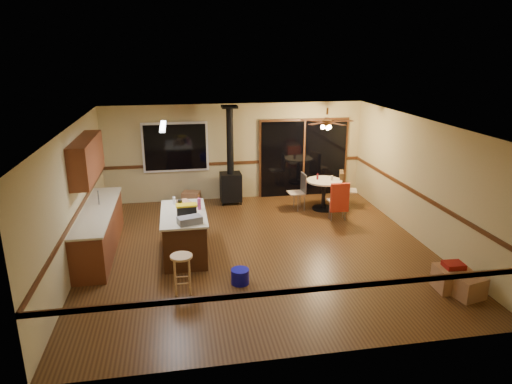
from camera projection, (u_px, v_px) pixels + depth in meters
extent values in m
plane|color=#4C2E15|center=(259.00, 249.00, 9.45)|extent=(7.00, 7.00, 0.00)
plane|color=silver|center=(259.00, 124.00, 8.67)|extent=(7.00, 7.00, 0.00)
plane|color=tan|center=(236.00, 152.00, 12.35)|extent=(7.00, 0.00, 7.00)
plane|color=tan|center=(308.00, 269.00, 5.77)|extent=(7.00, 0.00, 7.00)
plane|color=tan|center=(74.00, 199.00, 8.48)|extent=(0.00, 7.00, 7.00)
plane|color=tan|center=(421.00, 181.00, 9.64)|extent=(0.00, 7.00, 7.00)
cube|color=black|center=(175.00, 147.00, 11.98)|extent=(1.72, 0.10, 1.32)
cube|color=black|center=(304.00, 159.00, 12.69)|extent=(2.52, 0.10, 2.10)
cube|color=brown|center=(99.00, 231.00, 9.26)|extent=(0.60, 3.00, 0.86)
cube|color=beige|center=(97.00, 210.00, 9.12)|extent=(0.64, 3.04, 0.04)
cube|color=brown|center=(87.00, 159.00, 8.99)|extent=(0.35, 2.00, 0.80)
cube|color=#402110|center=(184.00, 235.00, 9.07)|extent=(0.80, 1.60, 0.86)
cube|color=beige|center=(183.00, 214.00, 8.94)|extent=(0.88, 1.68, 0.04)
cube|color=black|center=(231.00, 187.00, 12.14)|extent=(0.55, 0.50, 0.75)
cylinder|color=black|center=(230.00, 140.00, 11.77)|extent=(0.18, 0.18, 1.77)
cylinder|color=brown|center=(327.00, 122.00, 11.14)|extent=(0.24, 0.24, 0.10)
cylinder|color=brown|center=(327.00, 111.00, 11.06)|extent=(0.05, 0.05, 0.16)
sphere|color=#FFD88C|center=(327.00, 127.00, 11.18)|extent=(0.16, 0.16, 0.16)
cube|color=white|center=(163.00, 126.00, 8.66)|extent=(0.10, 1.20, 0.04)
cube|color=slate|center=(190.00, 220.00, 8.35)|extent=(0.48, 0.36, 0.13)
cube|color=black|center=(187.00, 211.00, 8.72)|extent=(0.38, 0.21, 0.20)
cube|color=gold|center=(186.00, 205.00, 8.69)|extent=(0.41, 0.23, 0.03)
cube|color=#976743|center=(184.00, 206.00, 9.03)|extent=(0.31, 0.36, 0.20)
cylinder|color=black|center=(180.00, 207.00, 8.81)|extent=(0.11, 0.11, 0.29)
cylinder|color=#D84C8C|center=(199.00, 204.00, 9.07)|extent=(0.08, 0.08, 0.23)
cylinder|color=white|center=(174.00, 201.00, 9.38)|extent=(0.06, 0.06, 0.16)
cylinder|color=tan|center=(182.00, 274.00, 7.69)|extent=(0.41, 0.41, 0.68)
cylinder|color=#0C0BA0|center=(240.00, 276.00, 8.03)|extent=(0.39, 0.39, 0.27)
cylinder|color=black|center=(323.00, 208.00, 11.81)|extent=(0.56, 0.56, 0.04)
cylinder|color=black|center=(324.00, 195.00, 11.70)|extent=(0.10, 0.10, 0.70)
cylinder|color=beige|center=(324.00, 181.00, 11.59)|extent=(0.91, 0.91, 0.04)
cylinder|color=#590C14|center=(317.00, 177.00, 11.63)|extent=(0.07, 0.07, 0.14)
cylinder|color=beige|center=(332.00, 178.00, 11.55)|extent=(0.06, 0.06, 0.12)
cube|color=tan|center=(296.00, 193.00, 11.66)|extent=(0.42, 0.42, 0.03)
cube|color=slate|center=(304.00, 183.00, 11.62)|extent=(0.05, 0.40, 0.50)
cube|color=tan|center=(337.00, 201.00, 11.04)|extent=(0.41, 0.41, 0.03)
cube|color=slate|center=(340.00, 193.00, 10.79)|extent=(0.40, 0.04, 0.50)
cube|color=red|center=(340.00, 198.00, 10.80)|extent=(0.44, 0.11, 0.70)
cube|color=tan|center=(349.00, 191.00, 11.84)|extent=(0.51, 0.51, 0.03)
cube|color=slate|center=(342.00, 181.00, 11.79)|extent=(0.15, 0.39, 0.50)
cube|color=#3D2C17|center=(341.00, 185.00, 11.83)|extent=(0.23, 0.45, 0.70)
cube|color=#976743|center=(191.00, 198.00, 12.10)|extent=(0.53, 0.47, 0.36)
cube|color=#976743|center=(452.00, 278.00, 7.81)|extent=(0.57, 0.48, 0.41)
cube|color=#976743|center=(469.00, 287.00, 7.57)|extent=(0.54, 0.49, 0.37)
cube|color=maroon|center=(454.00, 265.00, 7.74)|extent=(0.34, 0.29, 0.09)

